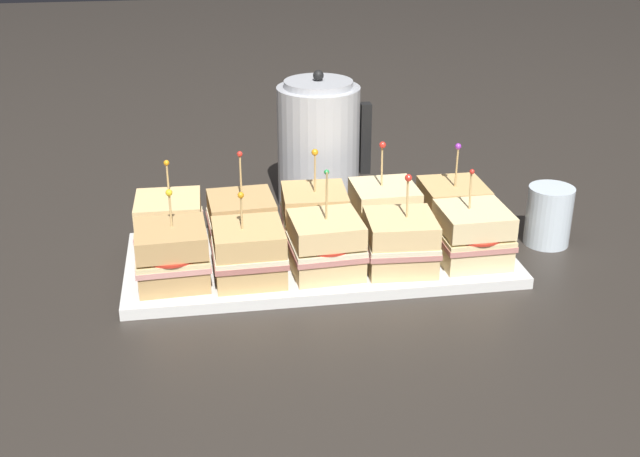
% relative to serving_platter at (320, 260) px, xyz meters
% --- Properties ---
extents(ground_plane, '(6.00, 6.00, 0.00)m').
position_rel_serving_platter_xyz_m(ground_plane, '(0.00, 0.00, -0.01)').
color(ground_plane, '#2D2823').
extents(serving_platter, '(0.63, 0.27, 0.02)m').
position_rel_serving_platter_xyz_m(serving_platter, '(0.00, 0.00, 0.00)').
color(serving_platter, silver).
rests_on(serving_platter, ground_plane).
extents(sandwich_front_far_left, '(0.12, 0.12, 0.15)m').
position_rel_serving_platter_xyz_m(sandwich_front_far_left, '(-0.24, -0.06, 0.05)').
color(sandwich_front_far_left, tan).
rests_on(sandwich_front_far_left, serving_platter).
extents(sandwich_front_left, '(0.11, 0.11, 0.15)m').
position_rel_serving_platter_xyz_m(sandwich_front_left, '(-0.12, -0.06, 0.05)').
color(sandwich_front_left, tan).
rests_on(sandwich_front_left, serving_platter).
extents(sandwich_front_center, '(0.12, 0.12, 0.17)m').
position_rel_serving_platter_xyz_m(sandwich_front_center, '(-0.00, -0.06, 0.05)').
color(sandwich_front_center, '#DBB77A').
rests_on(sandwich_front_center, serving_platter).
extents(sandwich_front_right, '(0.12, 0.12, 0.16)m').
position_rel_serving_platter_xyz_m(sandwich_front_right, '(0.12, -0.06, 0.05)').
color(sandwich_front_right, '#DBB77A').
rests_on(sandwich_front_right, serving_platter).
extents(sandwich_front_far_right, '(0.11, 0.11, 0.16)m').
position_rel_serving_platter_xyz_m(sandwich_front_far_right, '(0.24, -0.06, 0.05)').
color(sandwich_front_far_right, beige).
rests_on(sandwich_front_far_right, serving_platter).
extents(sandwich_back_far_left, '(0.11, 0.11, 0.15)m').
position_rel_serving_platter_xyz_m(sandwich_back_far_left, '(-0.24, 0.06, 0.05)').
color(sandwich_back_far_left, '#DBB77A').
rests_on(sandwich_back_far_left, serving_platter).
extents(sandwich_back_left, '(0.12, 0.12, 0.17)m').
position_rel_serving_platter_xyz_m(sandwich_back_left, '(-0.12, 0.06, 0.05)').
color(sandwich_back_left, tan).
rests_on(sandwich_back_left, serving_platter).
extents(sandwich_back_center, '(0.12, 0.12, 0.17)m').
position_rel_serving_platter_xyz_m(sandwich_back_center, '(0.00, 0.06, 0.05)').
color(sandwich_back_center, tan).
rests_on(sandwich_back_center, serving_platter).
extents(sandwich_back_right, '(0.11, 0.12, 0.17)m').
position_rel_serving_platter_xyz_m(sandwich_back_right, '(0.12, 0.06, 0.05)').
color(sandwich_back_right, beige).
rests_on(sandwich_back_right, serving_platter).
extents(sandwich_back_far_right, '(0.11, 0.11, 0.16)m').
position_rel_serving_platter_xyz_m(sandwich_back_far_right, '(0.24, 0.06, 0.05)').
color(sandwich_back_far_right, tan).
rests_on(sandwich_back_far_right, serving_platter).
extents(kettle_steel, '(0.18, 0.16, 0.26)m').
position_rel_serving_platter_xyz_m(kettle_steel, '(0.04, 0.27, 0.11)').
color(kettle_steel, '#B7BABF').
rests_on(kettle_steel, ground_plane).
extents(drinking_glass, '(0.08, 0.08, 0.10)m').
position_rel_serving_platter_xyz_m(drinking_glass, '(0.40, 0.02, 0.04)').
color(drinking_glass, silver).
rests_on(drinking_glass, ground_plane).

